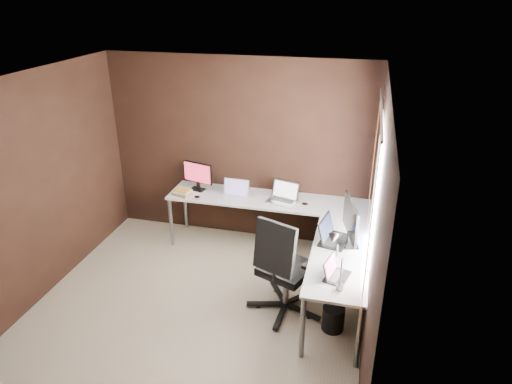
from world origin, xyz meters
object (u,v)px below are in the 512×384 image
laptop_white (235,194)px  laptop_silver (283,197)px  desk_lamp (336,254)px  wastebasket (333,318)px  laptop_black_big (331,236)px  book_stack (182,192)px  monitor_left (198,174)px  laptop_black_small (335,273)px  drawer_pedestal (336,250)px  monitor_right (351,221)px  office_chair (284,284)px

laptop_white → laptop_silver: bearing=7.0°
laptop_silver → desk_lamp: size_ratio=0.81×
laptop_white → laptop_silver: 0.64m
desk_lamp → wastebasket: size_ratio=1.99×
laptop_silver → laptop_black_big: 1.11m
book_stack → desk_lamp: size_ratio=0.51×
monitor_left → laptop_black_small: size_ratio=1.33×
drawer_pedestal → laptop_white: (-1.38, 0.29, 0.48)m
drawer_pedestal → monitor_left: (-1.94, 0.41, 0.65)m
monitor_right → office_chair: (-0.63, -0.34, -0.68)m
laptop_silver → laptop_black_small: bearing=-47.5°
desk_lamp → laptop_black_small: bearing=84.2°
monitor_right → laptop_silver: size_ratio=1.42×
monitor_left → office_chair: size_ratio=0.38×
laptop_black_small → wastebasket: 0.65m
laptop_black_small → wastebasket: laptop_black_small is taller
wastebasket → office_chair: bearing=161.8°
laptop_white → book_stack: size_ratio=1.31×
drawer_pedestal → book_stack: size_ratio=2.23×
drawer_pedestal → laptop_silver: 0.95m
laptop_black_small → book_stack: laptop_black_small is taller
laptop_black_big → laptop_black_small: laptop_black_big is taller
monitor_left → laptop_black_big: 2.12m
desk_lamp → monitor_left: bearing=133.1°
wastebasket → laptop_black_big: bearing=101.8°
desk_lamp → office_chair: size_ratio=0.46×
laptop_black_small → office_chair: (-0.54, 0.30, -0.43)m
laptop_black_big → book_stack: (-2.04, 0.73, -0.02)m
laptop_black_small → desk_lamp: size_ratio=0.62×
drawer_pedestal → monitor_left: size_ratio=1.37×
laptop_white → wastebasket: (1.45, -1.38, -0.65)m
monitor_right → book_stack: (-2.24, 0.76, -0.25)m
monitor_left → laptop_silver: size_ratio=1.02×
drawer_pedestal → office_chair: office_chair is taller
laptop_silver → office_chair: size_ratio=0.37×
wastebasket → laptop_black_small: bearing=-100.1°
laptop_white → laptop_silver: size_ratio=0.82×
monitor_right → laptop_silver: monitor_right is taller
laptop_black_big → desk_lamp: (0.10, -0.82, 0.28)m
monitor_left → laptop_white: (0.56, -0.13, -0.17)m
desk_lamp → monitor_right: bearing=77.5°
office_chair → monitor_right: bearing=50.5°
drawer_pedestal → wastebasket: drawer_pedestal is taller
laptop_white → laptop_black_small: 2.07m
laptop_white → laptop_silver: (0.64, 0.05, 0.00)m
drawer_pedestal → monitor_right: monitor_right is taller
laptop_white → desk_lamp: bearing=-46.1°
monitor_left → laptop_silver: bearing=11.1°
monitor_left → laptop_black_small: monitor_left is taller
drawer_pedestal → desk_lamp: desk_lamp is taller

